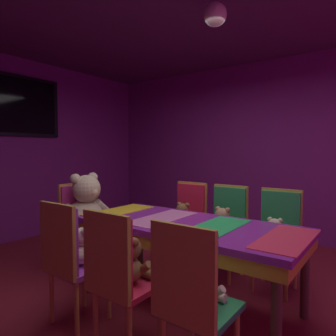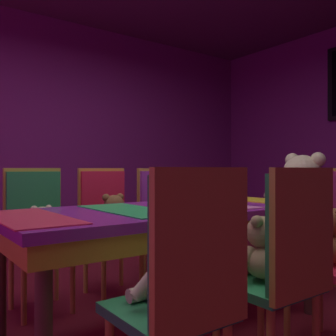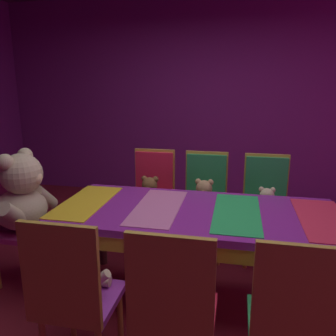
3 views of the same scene
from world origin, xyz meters
The scene contains 17 objects.
ground_plane centered at (0.00, 0.00, 0.00)m, with size 7.90×7.90×0.00m, color maroon.
wall_right centered at (2.60, 0.00, 1.40)m, with size 0.12×6.40×2.80m, color #721E72.
banquet_table centered at (0.00, 0.00, 0.65)m, with size 0.90×2.02×0.75m.
chair_left_0 centered at (-0.85, -0.56, 0.60)m, with size 0.42×0.41×0.98m.
teddy_left_0 centered at (-0.71, -0.56, 0.57)m, with size 0.22×0.28×0.27m.
chair_left_1 centered at (-0.87, 0.01, 0.60)m, with size 0.42×0.41×0.98m.
teddy_left_1 centered at (-0.73, 0.01, 0.60)m, with size 0.27×0.35×0.33m.
chair_left_2 centered at (-0.86, 0.55, 0.60)m, with size 0.42×0.41×0.98m.
teddy_left_2 centered at (-0.72, 0.55, 0.59)m, with size 0.25×0.32×0.31m.
chair_right_0 centered at (0.85, -0.55, 0.60)m, with size 0.42×0.41×0.98m.
teddy_right_0 centered at (0.71, -0.55, 0.57)m, with size 0.22×0.28×0.27m.
chair_right_1 centered at (0.85, 0.02, 0.60)m, with size 0.42×0.41×0.98m.
teddy_right_1 centered at (0.71, 0.02, 0.59)m, with size 0.25×0.32×0.31m.
chair_right_2 centered at (0.87, 0.54, 0.60)m, with size 0.42×0.41×0.98m.
teddy_right_2 centered at (0.72, 0.54, 0.59)m, with size 0.25×0.32×0.30m.
throne_chair centered at (0.00, 1.54, 0.60)m, with size 0.41×0.42×0.98m.
king_teddy_bear centered at (0.00, 1.37, 0.74)m, with size 0.70×0.54×0.66m.
Camera 3 is at (-2.26, -0.26, 1.62)m, focal length 35.98 mm.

